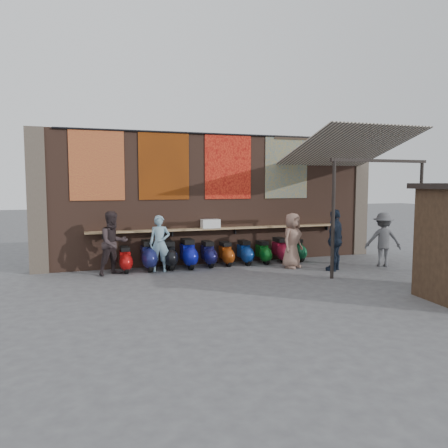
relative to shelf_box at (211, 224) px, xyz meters
name	(u,v)px	position (x,y,z in m)	size (l,w,h in m)	color
ground	(249,279)	(0.33, -2.30, -1.26)	(70.00, 70.00, 0.00)	#474749
brick_wall	(217,199)	(0.33, 0.40, 0.74)	(10.00, 0.40, 4.00)	brown
pier_left	(37,201)	(-4.87, 0.40, 0.74)	(0.50, 0.50, 4.00)	#4C4238
pier_right	(357,197)	(5.53, 0.40, 0.74)	(0.50, 0.50, 4.00)	#4C4238
eating_counter	(221,228)	(0.33, 0.03, -0.16)	(8.00, 0.32, 0.05)	#9E7A51
shelf_box	(211,224)	(0.00, 0.00, 0.00)	(0.55, 0.31, 0.27)	white
tapestry_redgold	(97,165)	(-3.27, 0.18, 1.74)	(1.50, 0.02, 2.00)	maroon
tapestry_sun	(164,166)	(-1.37, 0.18, 1.74)	(1.50, 0.02, 2.00)	#C74D0B
tapestry_orange	(228,167)	(0.63, 0.18, 1.74)	(1.50, 0.02, 2.00)	red
tapestry_multi	(286,167)	(2.63, 0.18, 1.74)	(1.50, 0.02, 2.00)	#255889
hang_rail	(219,134)	(0.33, 0.17, 2.72)	(0.06, 0.06, 9.50)	black
scooter_stool_0	(125,260)	(-2.60, -0.33, -0.90)	(0.34, 0.75, 0.71)	#B30E0D
scooter_stool_1	(148,256)	(-1.95, -0.29, -0.83)	(0.40, 0.89, 0.85)	#161A50
scooter_stool_2	(169,255)	(-1.34, -0.26, -0.85)	(0.38, 0.85, 0.81)	black
scooter_stool_3	(188,254)	(-0.78, -0.32, -0.83)	(0.40, 0.90, 0.85)	#0D1398
scooter_stool_4	(208,254)	(-0.16, -0.29, -0.88)	(0.36, 0.79, 0.76)	#121243
scooter_stool_5	(226,254)	(0.41, -0.28, -0.91)	(0.33, 0.74, 0.70)	#973A0D
scooter_stool_6	(245,253)	(1.01, -0.30, -0.89)	(0.35, 0.77, 0.73)	navy
scooter_stool_7	(263,252)	(1.60, -0.34, -0.91)	(0.33, 0.73, 0.70)	#0B5117
scooter_stool_8	(281,250)	(2.21, -0.33, -0.88)	(0.36, 0.81, 0.77)	maroon
scooter_stool_9	(297,250)	(2.79, -0.31, -0.90)	(0.34, 0.75, 0.71)	#0F4D2B
diner_left	(160,244)	(-1.67, -0.57, -0.46)	(0.58, 0.38, 1.59)	#789DAF
diner_right	(113,243)	(-2.93, -0.59, -0.39)	(0.84, 0.66, 1.73)	#2F2426
shopper_navy	(335,240)	(3.10, -1.99, -0.38)	(1.03, 0.43, 1.75)	black
shopper_grey	(383,240)	(4.80, -1.93, -0.45)	(1.04, 0.60, 1.62)	#58585D
shopper_tan	(292,240)	(2.13, -1.25, -0.45)	(0.79, 0.51, 1.62)	#8B6858
awning_canvas	(347,147)	(3.83, -1.40, 2.29)	(3.20, 3.40, 0.03)	beige
awning_ledger	(319,139)	(3.83, 0.19, 2.69)	(3.30, 0.08, 0.12)	#33261C
awning_header	(380,161)	(3.83, -2.90, 1.82)	(3.00, 0.08, 0.08)	black
awning_post_left	(333,219)	(2.43, -2.90, 0.29)	(0.09, 0.09, 3.10)	black
awning_post_right	(420,217)	(5.23, -2.90, 0.29)	(0.09, 0.09, 3.10)	black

